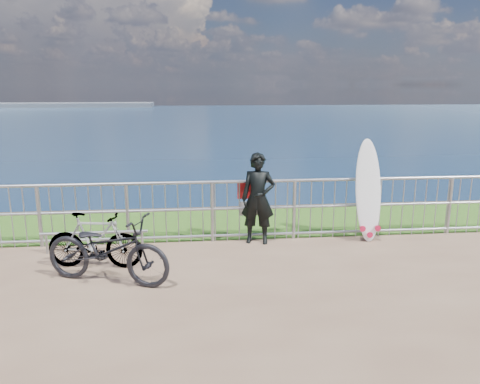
{
  "coord_description": "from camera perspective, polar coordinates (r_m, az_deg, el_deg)",
  "views": [
    {
      "loc": [
        -0.82,
        -6.53,
        2.79
      ],
      "look_at": [
        -0.04,
        1.2,
        1.0
      ],
      "focal_mm": 35.0,
      "sensor_mm": 36.0,
      "label": 1
    }
  ],
  "objects": [
    {
      "name": "bicycle_near",
      "position": [
        6.96,
        -15.89,
        -6.74
      ],
      "size": [
        2.02,
        1.29,
        1.0
      ],
      "primitive_type": "imported",
      "rotation": [
        0.0,
        0.0,
        1.21
      ],
      "color": "black",
      "rests_on": "ground"
    },
    {
      "name": "railing",
      "position": [
        8.47,
        0.12,
        -2.16
      ],
      "size": [
        10.06,
        0.1,
        1.13
      ],
      "color": "#999CA2",
      "rests_on": "ground"
    },
    {
      "name": "surfer",
      "position": [
        8.3,
        2.21,
        -0.8
      ],
      "size": [
        0.67,
        0.52,
        1.63
      ],
      "primitive_type": "imported",
      "rotation": [
        0.0,
        0.0,
        -0.24
      ],
      "color": "black",
      "rests_on": "ground"
    },
    {
      "name": "grass_strip",
      "position": [
        9.67,
        -0.67,
        -3.73
      ],
      "size": [
        120.0,
        120.0,
        0.0
      ],
      "primitive_type": "plane",
      "color": "#2B5718",
      "rests_on": "ground"
    },
    {
      "name": "bike_rack",
      "position": [
        8.32,
        -17.33,
        -5.01
      ],
      "size": [
        1.78,
        0.05,
        0.37
      ],
      "color": "#999CA2",
      "rests_on": "ground"
    },
    {
      "name": "bicycle_far",
      "position": [
        7.58,
        -17.3,
        -5.65
      ],
      "size": [
        1.53,
        0.64,
        0.89
      ],
      "primitive_type": "imported",
      "rotation": [
        0.0,
        0.0,
        1.41
      ],
      "color": "black",
      "rests_on": "ground"
    },
    {
      "name": "surfboard",
      "position": [
        8.78,
        15.36,
        -0.24
      ],
      "size": [
        0.5,
        0.45,
        1.85
      ],
      "color": "white",
      "rests_on": "ground"
    },
    {
      "name": "seascape",
      "position": [
        160.03,
        -21.64,
        9.61
      ],
      "size": [
        260.0,
        260.0,
        5.0
      ],
      "color": "brown",
      "rests_on": "ground"
    }
  ]
}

